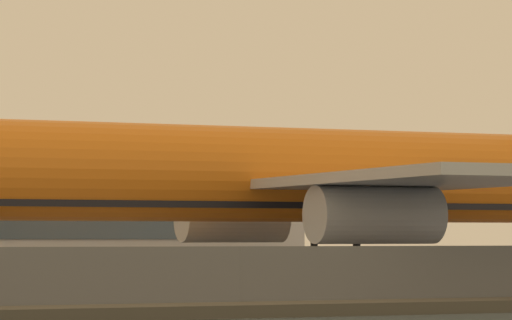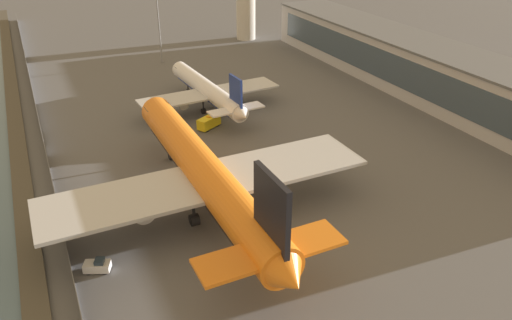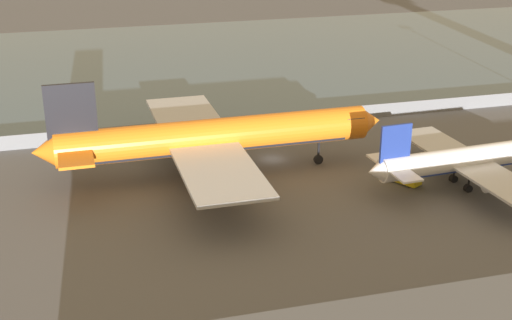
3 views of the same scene
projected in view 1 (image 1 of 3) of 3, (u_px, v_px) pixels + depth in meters
name	position (u px, v px, depth m)	size (l,w,h in m)	color
ground_plane	(127.00, 296.00, 77.22)	(500.00, 500.00, 0.00)	#565659
shoreline_seawall	(283.00, 309.00, 58.27)	(320.00, 3.00, 0.50)	#474238
perimeter_fence	(240.00, 278.00, 62.49)	(280.00, 0.10, 2.67)	slate
cargo_jet_orange	(293.00, 179.00, 85.54)	(55.39, 47.01, 16.71)	orange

